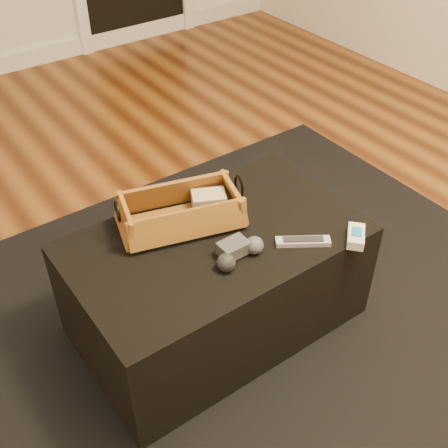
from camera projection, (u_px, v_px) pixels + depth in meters
floor at (189, 336)px, 2.12m from camera, size 5.00×5.50×0.01m
area_rug at (224, 329)px, 2.13m from camera, size 2.60×2.00×0.01m
ottoman at (216, 281)px, 2.03m from camera, size 1.00×0.60×0.42m
tv_remote at (176, 222)px, 1.92m from camera, size 0.23×0.09×0.02m
cloth_bundle at (209, 201)px, 1.97m from camera, size 0.14×0.12×0.06m
wicker_basket at (181, 212)px, 1.92m from camera, size 0.47×0.33×0.15m
game_controller at (238, 251)px, 1.79m from camera, size 0.19×0.11×0.06m
silver_remote at (303, 241)px, 1.86m from camera, size 0.17×0.13×0.02m
cream_gadget at (356, 236)px, 1.87m from camera, size 0.12×0.11×0.04m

